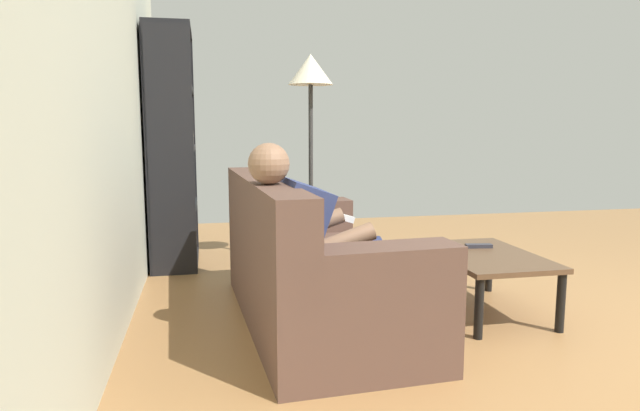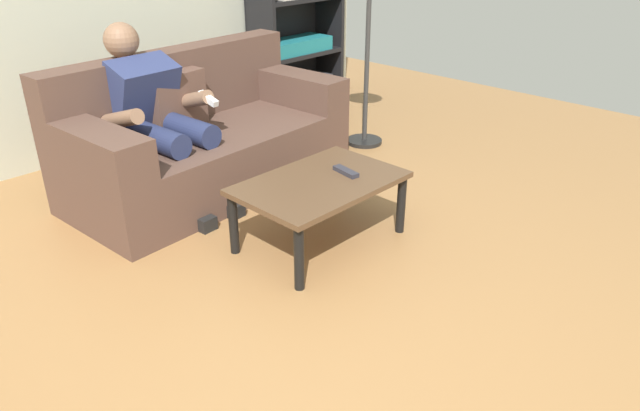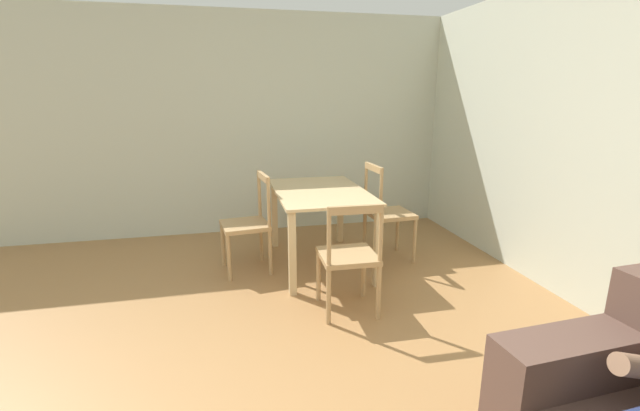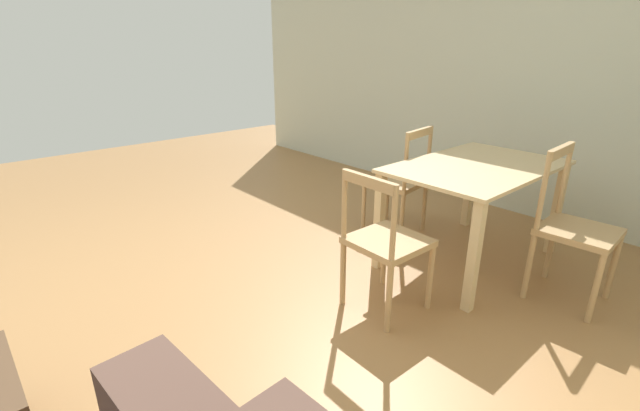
# 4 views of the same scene
# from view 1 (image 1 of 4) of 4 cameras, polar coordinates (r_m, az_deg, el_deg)

# --- Properties ---
(wall_back) EXTENTS (7.19, 0.12, 2.56)m
(wall_back) POSITION_cam_1_polar(r_m,az_deg,el_deg) (2.15, -26.24, 10.76)
(wall_back) COLOR beige
(wall_back) RESTS_ON ground_plane
(couch) EXTENTS (1.89, 0.97, 0.86)m
(couch) POSITION_cam_1_polar(r_m,az_deg,el_deg) (3.26, -1.11, -6.63)
(couch) COLOR brown
(couch) RESTS_ON ground_plane
(person_lounging) EXTENTS (0.61, 0.95, 1.07)m
(person_lounging) POSITION_cam_1_polar(r_m,az_deg,el_deg) (2.91, 0.00, -3.72)
(person_lounging) COLOR navy
(person_lounging) RESTS_ON ground_plane
(coffee_table) EXTENTS (0.89, 0.58, 0.37)m
(coffee_table) POSITION_cam_1_polar(r_m,az_deg,el_deg) (3.59, 16.67, -5.52)
(coffee_table) COLOR brown
(coffee_table) RESTS_ON ground_plane
(tv_remote) EXTENTS (0.08, 0.18, 0.02)m
(tv_remote) POSITION_cam_1_polar(r_m,az_deg,el_deg) (3.74, 16.00, -4.01)
(tv_remote) COLOR #2D2D38
(tv_remote) RESTS_ON coffee_table
(bookshelf) EXTENTS (0.88, 0.36, 1.94)m
(bookshelf) POSITION_cam_1_polar(r_m,az_deg,el_deg) (4.80, -15.03, 3.28)
(bookshelf) COLOR black
(bookshelf) RESTS_ON ground_plane
(floor_lamp) EXTENTS (0.36, 0.36, 1.72)m
(floor_lamp) POSITION_cam_1_polar(r_m,az_deg,el_deg) (4.53, -0.97, 11.91)
(floor_lamp) COLOR black
(floor_lamp) RESTS_ON ground_plane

